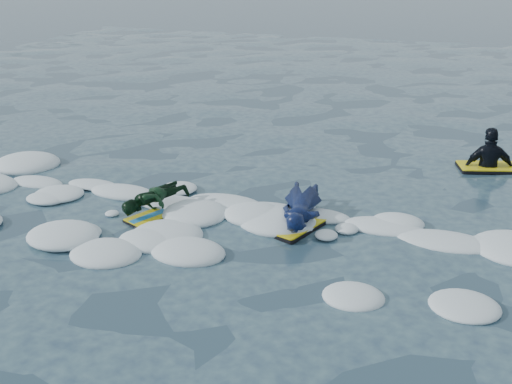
# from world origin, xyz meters

# --- Properties ---
(ground) EXTENTS (120.00, 120.00, 0.00)m
(ground) POSITION_xyz_m (0.00, 0.00, 0.00)
(ground) COLOR #1C3244
(ground) RESTS_ON ground
(foam_band) EXTENTS (12.00, 3.10, 0.30)m
(foam_band) POSITION_xyz_m (0.00, 1.03, 0.00)
(foam_band) COLOR white
(foam_band) RESTS_ON ground
(prone_woman_unit) EXTENTS (0.93, 1.73, 0.43)m
(prone_woman_unit) POSITION_xyz_m (0.52, 1.40, 0.22)
(prone_woman_unit) COLOR black
(prone_woman_unit) RESTS_ON ground
(prone_child_unit) EXTENTS (0.99, 1.25, 0.43)m
(prone_child_unit) POSITION_xyz_m (-1.69, 0.91, 0.22)
(prone_child_unit) COLOR black
(prone_child_unit) RESTS_ON ground
(waiting_rider_unit) EXTENTS (1.23, 0.90, 1.66)m
(waiting_rider_unit) POSITION_xyz_m (3.20, 4.85, -0.02)
(waiting_rider_unit) COLOR black
(waiting_rider_unit) RESTS_ON ground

